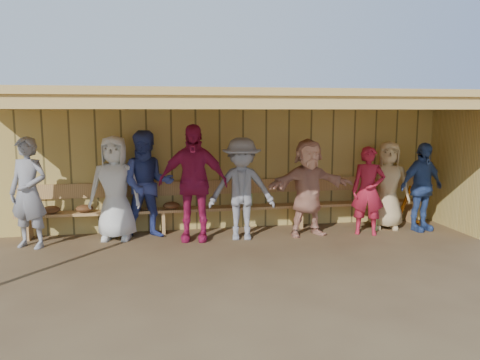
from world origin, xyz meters
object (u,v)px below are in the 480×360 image
object	(u,v)px
player_extra	(422,187)
player_h	(388,185)
player_e	(242,189)
player_g	(368,191)
player_f	(308,187)
bench	(233,202)
player_a	(29,193)
player_b	(115,188)
player_c	(148,185)
player_d	(193,183)

from	to	relation	value
player_extra	player_h	bearing A→B (deg)	140.82
player_e	player_g	size ratio (longest dim) A/B	1.11
player_f	bench	xyz separation A→B (m)	(-1.25, 0.65, -0.34)
player_e	player_extra	xyz separation A→B (m)	(3.39, 0.01, -0.06)
player_a	player_extra	distance (m)	6.87
player_a	player_e	distance (m)	3.48
player_b	player_c	xyz separation A→B (m)	(0.55, 0.00, 0.04)
player_e	player_extra	bearing A→B (deg)	8.73
player_b	player_d	distance (m)	1.35
player_c	bench	size ratio (longest dim) A/B	0.25
player_a	player_extra	xyz separation A→B (m)	(6.87, -0.11, -0.08)
player_d	bench	size ratio (longest dim) A/B	0.26
player_b	player_h	size ratio (longest dim) A/B	1.09
player_g	player_h	size ratio (longest dim) A/B	0.96
player_c	player_d	distance (m)	0.82
player_g	player_e	bearing A→B (deg)	-158.31
player_a	player_d	bearing A→B (deg)	22.70
player_d	player_extra	bearing A→B (deg)	9.09
player_d	player_a	bearing A→B (deg)	-169.82
player_a	player_d	distance (m)	2.65
player_e	bench	size ratio (longest dim) A/B	0.23
player_a	bench	world-z (taller)	player_a
player_f	bench	world-z (taller)	player_f
player_a	player_e	bearing A→B (deg)	21.05
player_c	player_b	bearing A→B (deg)	177.78
player_f	player_g	xyz separation A→B (m)	(1.08, -0.13, -0.07)
player_e	player_f	distance (m)	1.21
player_d	player_h	world-z (taller)	player_d
player_f	player_g	size ratio (longest dim) A/B	1.09
player_extra	player_d	bearing A→B (deg)	163.67
player_g	player_b	bearing A→B (deg)	-162.34
player_a	player_h	size ratio (longest dim) A/B	1.09
player_c	player_f	world-z (taller)	player_c
bench	player_c	bearing A→B (deg)	-168.87
player_d	player_extra	size ratio (longest dim) A/B	1.22
player_a	player_e	world-z (taller)	player_a
player_b	player_extra	distance (m)	5.55
player_g	player_f	bearing A→B (deg)	-163.02
player_c	player_h	world-z (taller)	player_c
player_e	player_h	world-z (taller)	player_e
player_e	player_a	bearing A→B (deg)	-173.25
bench	player_d	bearing A→B (deg)	-143.07
player_a	player_g	size ratio (longest dim) A/B	1.14
player_extra	bench	xyz separation A→B (m)	(-3.43, 0.69, -0.29)
player_b	player_e	distance (m)	2.18
player_a	player_extra	size ratio (longest dim) A/B	1.10
player_g	bench	size ratio (longest dim) A/B	0.21
player_c	player_g	distance (m)	3.92
player_c	player_d	xyz separation A→B (m)	(0.77, -0.29, 0.06)
player_c	player_d	bearing A→B (deg)	-22.65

